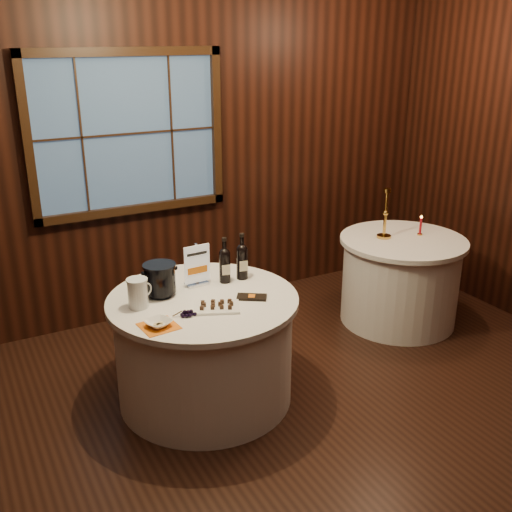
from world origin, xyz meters
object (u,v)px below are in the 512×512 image
chocolate_box (252,297)px  red_candle (420,227)px  brass_candlestick (385,220)px  side_table (400,280)px  chocolate_plate (217,306)px  glass_pitcher (138,293)px  ice_bucket (160,279)px  port_bottle_left (225,263)px  sign_stand (197,271)px  grape_bunch (188,313)px  cracker_bowl (159,323)px  port_bottle_right (242,259)px  main_table (205,348)px

chocolate_box → red_candle: size_ratio=1.12×
brass_candlestick → red_candle: brass_candlestick is taller
side_table → chocolate_plate: bearing=-165.8°
chocolate_plate → brass_candlestick: 1.96m
side_table → glass_pitcher: bearing=-174.2°
ice_bucket → red_candle: bearing=3.5°
side_table → chocolate_box: chocolate_box is taller
chocolate_box → ice_bucket: bearing=-179.7°
port_bottle_left → chocolate_box: 0.36m
ice_bucket → sign_stand: bearing=9.0°
chocolate_box → red_candle: (1.91, 0.48, 0.06)m
chocolate_box → glass_pitcher: size_ratio=1.01×
grape_bunch → red_candle: (2.38, 0.51, 0.05)m
cracker_bowl → brass_candlestick: brass_candlestick is taller
brass_candlestick → side_table: bearing=-37.6°
glass_pitcher → red_candle: 2.62m
sign_stand → port_bottle_left: 0.20m
port_bottle_right → chocolate_box: bearing=-95.9°
sign_stand → grape_bunch: bearing=-123.4°
chocolate_plate → chocolate_box: size_ratio=1.74×
sign_stand → chocolate_box: 0.45m
chocolate_plate → side_table: bearing=14.2°
chocolate_plate → port_bottle_left: bearing=57.6°
sign_stand → grape_bunch: (-0.24, -0.41, -0.09)m
main_table → port_bottle_left: size_ratio=3.89×
port_bottle_right → cracker_bowl: port_bottle_right is taller
chocolate_plate → main_table: bearing=92.4°
port_bottle_left → chocolate_box: port_bottle_left is taller
port_bottle_right → sign_stand: bearing=-175.6°
port_bottle_right → cracker_bowl: (-0.78, -0.43, -0.12)m
grape_bunch → chocolate_plate: bearing=0.2°
main_table → port_bottle_right: size_ratio=3.78×
side_table → ice_bucket: size_ratio=4.82×
side_table → red_candle: size_ratio=6.18×
port_bottle_left → ice_bucket: port_bottle_left is taller
sign_stand → grape_bunch: sign_stand is taller
grape_bunch → red_candle: size_ratio=0.94×
ice_bucket → glass_pitcher: bearing=-150.4°
port_bottle_left → ice_bucket: size_ratio=1.47×
sign_stand → cracker_bowl: sign_stand is taller
glass_pitcher → grape_bunch: bearing=-67.7°
grape_bunch → cracker_bowl: 0.22m
side_table → brass_candlestick: size_ratio=2.49×
cracker_bowl → red_candle: (2.59, 0.57, 0.05)m
ice_bucket → chocolate_plate: ice_bucket is taller
side_table → cracker_bowl: bearing=-166.8°
sign_stand → main_table: bearing=-106.5°
chocolate_plate → glass_pitcher: glass_pitcher is taller
side_table → glass_pitcher: glass_pitcher is taller
sign_stand → chocolate_plate: sign_stand is taller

